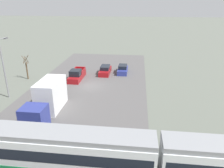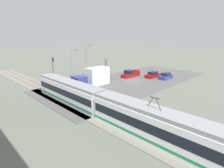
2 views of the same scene
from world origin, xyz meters
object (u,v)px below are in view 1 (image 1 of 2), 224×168
box_truck (47,99)px  street_lamp_mid_block (4,65)px  sedan_car_0 (105,70)px  light_rail_tram (158,158)px  street_tree (27,68)px  sedan_car_1 (123,70)px  pickup_truck (77,75)px

box_truck → street_lamp_mid_block: size_ratio=1.01×
box_truck → sedan_car_0: bearing=-106.4°
light_rail_tram → street_lamp_mid_block: size_ratio=3.70×
light_rail_tram → street_tree: (21.15, -20.52, 0.22)m
sedan_car_0 → street_tree: street_tree is taller
sedan_car_1 → box_truck: bearing=64.7°
box_truck → street_tree: street_tree is taller
sedan_car_1 → street_lamp_mid_block: bearing=39.8°
light_rail_tram → pickup_truck: (12.42, -21.25, -0.94)m
sedan_car_0 → street_tree: 13.99m
pickup_truck → street_lamp_mid_block: 12.07m
light_rail_tram → sedan_car_0: size_ratio=6.50×
box_truck → street_tree: (8.53, -11.56, 0.13)m
light_rail_tram → pickup_truck: light_rail_tram is taller
light_rail_tram → sedan_car_1: (4.67, -25.78, -1.01)m
sedan_car_0 → street_lamp_mid_block: bearing=-135.4°
sedan_car_0 → light_rail_tram: bearing=-72.4°
pickup_truck → street_tree: size_ratio=1.33×
street_tree → street_lamp_mid_block: 8.22m
light_rail_tram → sedan_car_1: bearing=-79.7°
box_truck → sedan_car_1: (-7.95, -16.82, -1.11)m
sedan_car_0 → street_lamp_mid_block: (12.20, 12.03, 4.13)m
pickup_truck → sedan_car_0: pickup_truck is taller
pickup_truck → street_lamp_mid_block: bearing=47.3°
street_tree → street_lamp_mid_block: (-1.02, 7.63, 2.88)m
light_rail_tram → street_lamp_mid_block: bearing=-32.6°
sedan_car_1 → light_rail_tram: bearing=100.3°
pickup_truck → street_tree: street_tree is taller
pickup_truck → sedan_car_0: bearing=-140.8°
sedan_car_0 → sedan_car_1: (-3.26, -0.86, 0.01)m
box_truck → sedan_car_1: bearing=-115.3°
box_truck → street_lamp_mid_block: street_lamp_mid_block is taller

